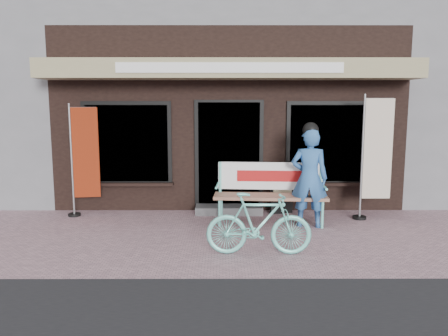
{
  "coord_description": "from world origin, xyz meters",
  "views": [
    {
      "loc": [
        -0.12,
        -6.57,
        2.11
      ],
      "look_at": [
        -0.1,
        0.7,
        1.05
      ],
      "focal_mm": 35.0,
      "sensor_mm": 36.0,
      "label": 1
    }
  ],
  "objects_px": {
    "person": "(309,176)",
    "bench": "(270,188)",
    "nobori_cream": "(375,156)",
    "nobori_red": "(83,159)",
    "menu_stand": "(282,190)",
    "bicycle": "(259,224)"
  },
  "relations": [
    {
      "from": "nobori_red",
      "to": "nobori_cream",
      "type": "bearing_deg",
      "value": -10.33
    },
    {
      "from": "bench",
      "to": "nobori_red",
      "type": "relative_size",
      "value": 0.95
    },
    {
      "from": "bench",
      "to": "bicycle",
      "type": "xyz_separation_m",
      "value": [
        -0.34,
        -1.7,
        -0.19
      ]
    },
    {
      "from": "nobori_cream",
      "to": "menu_stand",
      "type": "relative_size",
      "value": 2.57
    },
    {
      "from": "person",
      "to": "bench",
      "type": "bearing_deg",
      "value": 170.99
    },
    {
      "from": "bicycle",
      "to": "nobori_red",
      "type": "bearing_deg",
      "value": 56.67
    },
    {
      "from": "nobori_red",
      "to": "person",
      "type": "bearing_deg",
      "value": -17.9
    },
    {
      "from": "bicycle",
      "to": "person",
      "type": "bearing_deg",
      "value": -32.59
    },
    {
      "from": "person",
      "to": "nobori_cream",
      "type": "xyz_separation_m",
      "value": [
        1.29,
        0.49,
        0.29
      ]
    },
    {
      "from": "person",
      "to": "nobori_cream",
      "type": "relative_size",
      "value": 0.79
    },
    {
      "from": "bench",
      "to": "nobori_cream",
      "type": "height_order",
      "value": "nobori_cream"
    },
    {
      "from": "nobori_cream",
      "to": "menu_stand",
      "type": "height_order",
      "value": "nobori_cream"
    },
    {
      "from": "person",
      "to": "menu_stand",
      "type": "relative_size",
      "value": 2.03
    },
    {
      "from": "bench",
      "to": "nobori_cream",
      "type": "xyz_separation_m",
      "value": [
        1.93,
        0.24,
        0.55
      ]
    },
    {
      "from": "bench",
      "to": "nobori_red",
      "type": "height_order",
      "value": "nobori_red"
    },
    {
      "from": "menu_stand",
      "to": "person",
      "type": "bearing_deg",
      "value": -84.34
    },
    {
      "from": "bench",
      "to": "nobori_cream",
      "type": "bearing_deg",
      "value": 10.98
    },
    {
      "from": "nobori_cream",
      "to": "menu_stand",
      "type": "xyz_separation_m",
      "value": [
        -1.63,
        0.42,
        -0.73
      ]
    },
    {
      "from": "person",
      "to": "bicycle",
      "type": "xyz_separation_m",
      "value": [
        -0.98,
        -1.44,
        -0.45
      ]
    },
    {
      "from": "person",
      "to": "nobori_cream",
      "type": "distance_m",
      "value": 1.41
    },
    {
      "from": "nobori_cream",
      "to": "menu_stand",
      "type": "bearing_deg",
      "value": 164.83
    },
    {
      "from": "bench",
      "to": "person",
      "type": "bearing_deg",
      "value": -17.58
    }
  ]
}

